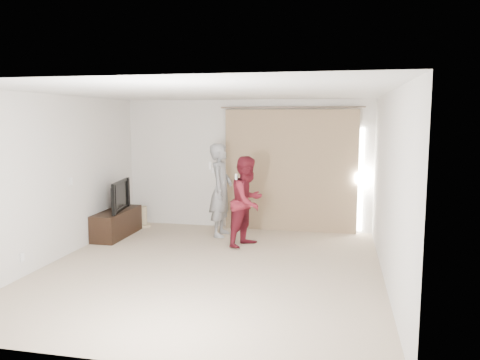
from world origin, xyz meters
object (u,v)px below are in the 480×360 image
person_woman (248,201)px  tv_console (117,223)px  tv (116,196)px  person_man (221,190)px

person_woman → tv_console: bearing=177.2°
tv → person_man: (1.93, 0.47, 0.10)m
tv_console → person_man: bearing=13.8°
tv_console → tv: tv is taller
tv_console → person_man: person_man is taller
person_man → person_woman: 0.88m
person_man → tv: bearing=-166.2°
tv_console → person_woman: 2.62m
tv → person_woman: (2.56, -0.13, 0.01)m
person_man → person_woman: size_ratio=1.11×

